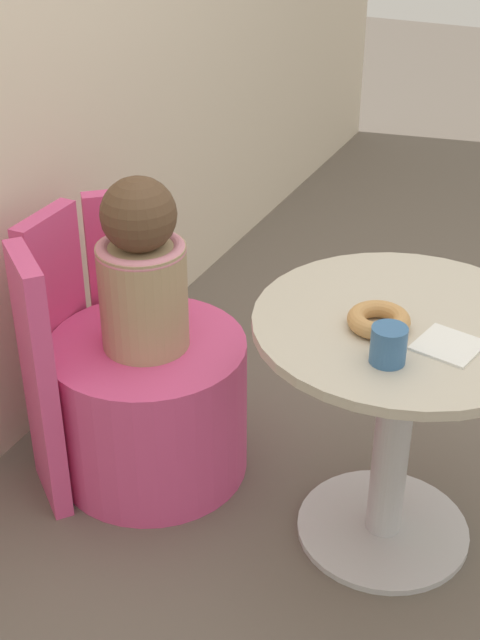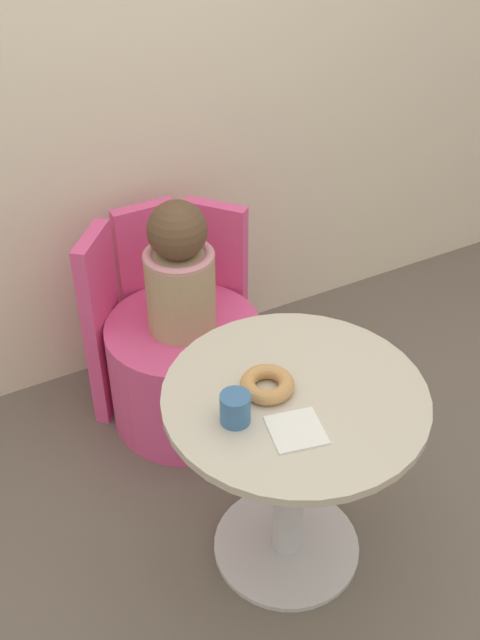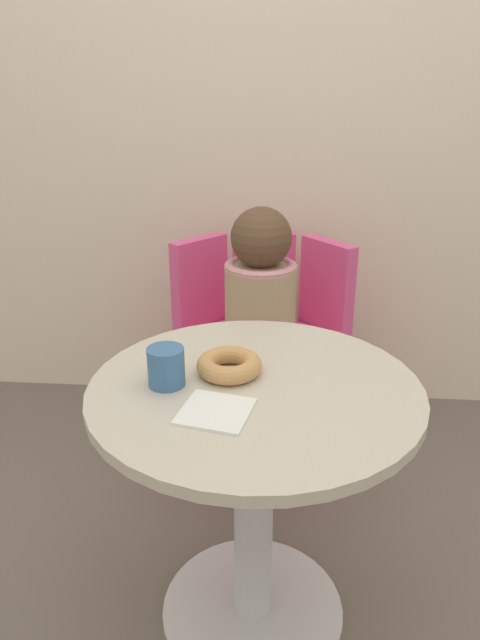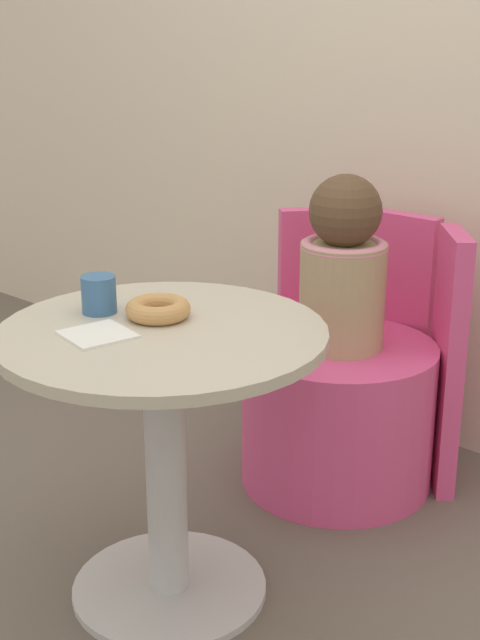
% 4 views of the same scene
% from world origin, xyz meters
% --- Properties ---
extents(ground_plane, '(12.00, 12.00, 0.00)m').
position_xyz_m(ground_plane, '(0.00, 0.00, 0.00)').
color(ground_plane, '#665B51').
extents(back_wall, '(6.00, 0.06, 2.40)m').
position_xyz_m(back_wall, '(0.00, 1.13, 1.20)').
color(back_wall, beige).
rests_on(back_wall, ground_plane).
extents(round_table, '(0.70, 0.70, 0.65)m').
position_xyz_m(round_table, '(-0.06, -0.01, 0.45)').
color(round_table, silver).
rests_on(round_table, ground_plane).
extents(tub_chair, '(0.54, 0.54, 0.41)m').
position_xyz_m(tub_chair, '(-0.08, 0.68, 0.21)').
color(tub_chair, '#E54C8C').
rests_on(tub_chair, ground_plane).
extents(booth_backrest, '(0.64, 0.23, 0.73)m').
position_xyz_m(booth_backrest, '(-0.08, 0.90, 0.37)').
color(booth_backrest, '#E54C8C').
rests_on(booth_backrest, ground_plane).
extents(child_figure, '(0.23, 0.23, 0.47)m').
position_xyz_m(child_figure, '(-0.08, 0.68, 0.63)').
color(child_figure, tan).
rests_on(child_figure, tub_chair).
extents(donut, '(0.14, 0.14, 0.04)m').
position_xyz_m(donut, '(-0.12, 0.04, 0.67)').
color(donut, tan).
rests_on(donut, round_table).
extents(cup, '(0.08, 0.08, 0.08)m').
position_xyz_m(cup, '(-0.25, -0.02, 0.69)').
color(cup, '#386699').
rests_on(cup, round_table).
extents(paper_napkin, '(0.15, 0.15, 0.01)m').
position_xyz_m(paper_napkin, '(-0.13, -0.12, 0.65)').
color(paper_napkin, white).
rests_on(paper_napkin, round_table).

